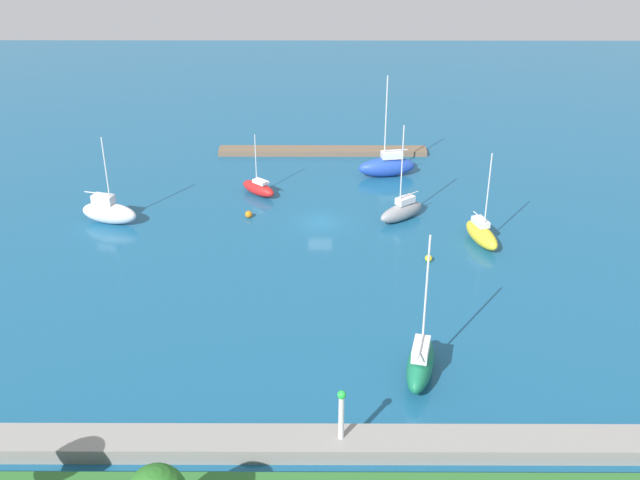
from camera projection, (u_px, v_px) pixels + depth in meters
water at (320, 223)px, 78.63m from camera, size 160.00×160.00×0.00m
pier_dock at (323, 151)px, 95.72m from camera, size 25.91×2.26×0.68m
breakwater at (319, 444)px, 49.15m from camera, size 63.00×2.63×1.09m
harbor_beacon at (341, 411)px, 47.89m from camera, size 0.56×0.56×3.73m
sailboat_green_east_end at (420, 362)px, 55.52m from camera, size 3.32×6.76×11.52m
sailboat_white_inner_mooring at (109, 212)px, 78.05m from camera, size 6.29×3.52×9.29m
sailboat_yellow_lone_north at (482, 234)px, 74.16m from camera, size 3.33×5.85×9.47m
sailboat_red_mid_basin at (258, 188)px, 84.45m from camera, size 4.50×4.30×6.94m
sailboat_gray_center_basin at (402, 211)px, 78.80m from camera, size 5.40×4.75×10.31m
sailboat_blue_off_beacon at (387, 166)px, 88.95m from camera, size 6.96×3.25×11.93m
mooring_buoy_yellow at (429, 258)px, 71.28m from camera, size 0.67×0.67×0.67m
mooring_buoy_orange at (249, 214)px, 79.55m from camera, size 0.73×0.73×0.73m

